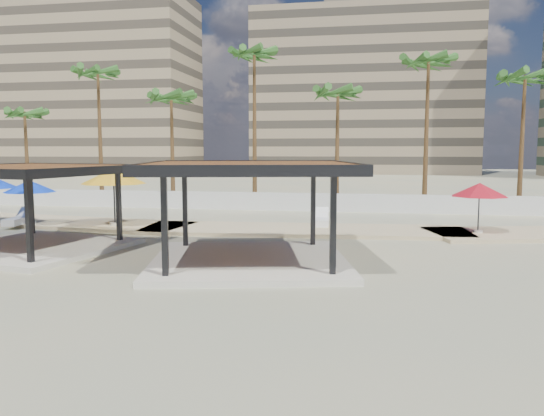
# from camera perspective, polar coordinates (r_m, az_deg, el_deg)

# --- Properties ---
(ground) EXTENTS (200.00, 200.00, 0.00)m
(ground) POSITION_cam_1_polar(r_m,az_deg,el_deg) (20.06, -4.84, -5.42)
(ground) COLOR tan
(ground) RESTS_ON ground
(promenade) EXTENTS (44.45, 7.97, 0.24)m
(promenade) POSITION_cam_1_polar(r_m,az_deg,el_deg) (27.11, 3.49, -2.23)
(promenade) COLOR #C6B284
(promenade) RESTS_ON ground
(boundary_wall) EXTENTS (56.00, 0.30, 1.20)m
(boundary_wall) POSITION_cam_1_polar(r_m,az_deg,el_deg) (35.51, 1.89, 0.67)
(boundary_wall) COLOR silver
(boundary_wall) RESTS_ON ground
(building_west) EXTENTS (34.00, 16.00, 32.40)m
(building_west) POSITION_cam_1_polar(r_m,az_deg,el_deg) (99.56, -18.51, 12.40)
(building_west) COLOR #937F60
(building_west) RESTS_ON ground
(building_mid) EXTENTS (38.00, 16.00, 30.40)m
(building_mid) POSITION_cam_1_polar(r_m,az_deg,el_deg) (97.51, 9.77, 12.17)
(building_mid) COLOR #847259
(building_mid) RESTS_ON ground
(pavilion_central) EXTENTS (8.55, 8.55, 3.63)m
(pavilion_central) POSITION_cam_1_polar(r_m,az_deg,el_deg) (18.79, -2.46, 0.49)
(pavilion_central) COLOR beige
(pavilion_central) RESTS_ON ground
(pavilion_west) EXTENTS (7.93, 7.93, 3.44)m
(pavilion_west) POSITION_cam_1_polar(r_m,az_deg,el_deg) (23.39, -24.62, 0.78)
(pavilion_west) COLOR beige
(pavilion_west) RESTS_ON ground
(umbrella_a) EXTENTS (3.25, 3.25, 2.32)m
(umbrella_a) POSITION_cam_1_polar(r_m,az_deg,el_deg) (30.27, -24.62, 2.13)
(umbrella_a) COLOR beige
(umbrella_a) RESTS_ON promenade
(umbrella_b) EXTENTS (4.28, 4.28, 2.94)m
(umbrella_b) POSITION_cam_1_polar(r_m,az_deg,el_deg) (28.40, -16.68, 3.28)
(umbrella_b) COLOR beige
(umbrella_b) RESTS_ON promenade
(umbrella_c) EXTENTS (3.19, 3.19, 2.35)m
(umbrella_c) POSITION_cam_1_polar(r_m,az_deg,el_deg) (26.61, 21.43, 1.82)
(umbrella_c) COLOR beige
(umbrella_c) RESTS_ON promenade
(lounger_a) EXTENTS (0.98, 2.24, 0.82)m
(lounger_a) POSITION_cam_1_polar(r_m,az_deg,el_deg) (30.93, -25.63, -1.19)
(lounger_a) COLOR white
(lounger_a) RESTS_ON promenade
(lounger_b) EXTENTS (0.83, 2.20, 0.82)m
(lounger_b) POSITION_cam_1_polar(r_m,az_deg,el_deg) (27.75, 5.38, -1.38)
(lounger_b) COLOR white
(lounger_b) RESTS_ON promenade
(palm_a) EXTENTS (3.00, 3.00, 7.65)m
(palm_a) POSITION_cam_1_polar(r_m,az_deg,el_deg) (45.60, -25.06, 8.85)
(palm_a) COLOR brown
(palm_a) RESTS_ON ground
(palm_b) EXTENTS (3.00, 3.00, 10.63)m
(palm_b) POSITION_cam_1_polar(r_m,az_deg,el_deg) (43.05, -18.21, 13.05)
(palm_b) COLOR brown
(palm_b) RESTS_ON ground
(palm_c) EXTENTS (3.00, 3.00, 8.62)m
(palm_c) POSITION_cam_1_polar(r_m,az_deg,el_deg) (39.82, -10.78, 11.11)
(palm_c) COLOR brown
(palm_c) RESTS_ON ground
(palm_d) EXTENTS (3.00, 3.00, 11.72)m
(palm_d) POSITION_cam_1_polar(r_m,az_deg,el_deg) (39.25, -1.92, 15.54)
(palm_d) COLOR brown
(palm_d) RESTS_ON ground
(palm_e) EXTENTS (3.00, 3.00, 8.79)m
(palm_e) POSITION_cam_1_polar(r_m,az_deg,el_deg) (37.60, 7.10, 11.71)
(palm_e) COLOR brown
(palm_e) RESTS_ON ground
(palm_f) EXTENTS (3.00, 3.00, 10.77)m
(palm_f) POSITION_cam_1_polar(r_m,az_deg,el_deg) (38.15, 16.48, 14.23)
(palm_f) COLOR brown
(palm_f) RESTS_ON ground
(palm_g) EXTENTS (3.00, 3.00, 9.51)m
(palm_g) POSITION_cam_1_polar(r_m,az_deg,el_deg) (38.68, 25.56, 12.00)
(palm_g) COLOR brown
(palm_g) RESTS_ON ground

